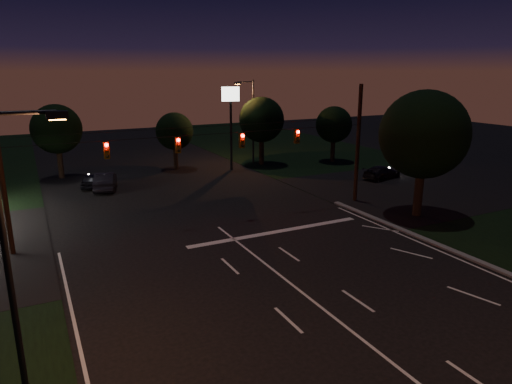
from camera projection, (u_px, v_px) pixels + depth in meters
ground at (354, 333)px, 17.83m from camera, size 140.00×140.00×0.00m
cross_street_right at (419, 187)px, 40.34m from camera, size 20.00×16.00×0.02m
stop_bar at (277, 232)px, 29.05m from camera, size 12.00×0.50×0.01m
utility_pole_right at (355, 201)px, 35.99m from camera, size 0.30×0.30×9.00m
utility_pole_left at (13, 254)px, 25.55m from camera, size 0.28×0.28×8.00m
signal_span at (211, 142)px, 29.32m from camera, size 24.00×0.40×1.56m
pole_sign_right at (231, 109)px, 45.59m from camera, size 1.80×0.30×8.40m
street_light_left at (13, 237)px, 13.31m from camera, size 2.20×0.35×9.00m
street_light_right_far at (251, 116)px, 48.98m from camera, size 2.20×0.35×9.00m
tree_right_near at (422, 135)px, 31.02m from camera, size 6.00×6.00×8.76m
tree_far_b at (57, 130)px, 42.61m from camera, size 4.60×4.60×6.98m
tree_far_c at (174, 132)px, 46.70m from camera, size 3.80×3.80×5.86m
tree_far_d at (261, 120)px, 48.68m from camera, size 4.80×4.80×7.30m
tree_far_e at (333, 125)px, 50.60m from camera, size 4.00×4.00×6.18m
car_oncoming_a at (91, 180)px, 40.05m from camera, size 2.47×3.84×1.22m
car_oncoming_b at (105, 181)px, 39.23m from camera, size 2.65×4.79×1.50m
car_cross at (382, 172)px, 43.15m from camera, size 4.53×2.61×1.24m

